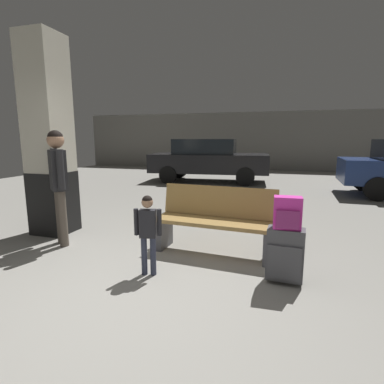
% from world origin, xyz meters
% --- Properties ---
extents(ground_plane, '(18.00, 18.00, 0.10)m').
position_xyz_m(ground_plane, '(0.00, 4.00, -0.05)').
color(ground_plane, gray).
extents(garage_back_wall, '(18.00, 0.12, 2.80)m').
position_xyz_m(garage_back_wall, '(0.00, 12.86, 1.40)').
color(garage_back_wall, slate).
rests_on(garage_back_wall, ground_plane).
extents(structural_pillar, '(0.57, 0.57, 3.09)m').
position_xyz_m(structural_pillar, '(-2.20, 1.61, 1.54)').
color(structural_pillar, black).
rests_on(structural_pillar, ground_plane).
extents(bench, '(1.64, 0.65, 0.89)m').
position_xyz_m(bench, '(0.53, 1.47, 0.44)').
color(bench, '#9E7A42').
rests_on(bench, ground_plane).
extents(suitcase, '(0.39, 0.25, 0.60)m').
position_xyz_m(suitcase, '(1.43, 0.81, 0.32)').
color(suitcase, '#4C4C51').
rests_on(suitcase, ground_plane).
extents(backpack_bright, '(0.29, 0.20, 0.34)m').
position_xyz_m(backpack_bright, '(1.43, 0.81, 0.77)').
color(backpack_bright, '#D833A5').
rests_on(backpack_bright, suitcase).
extents(child, '(0.31, 0.18, 0.92)m').
position_xyz_m(child, '(-0.04, 0.58, 0.57)').
color(child, '#33384C').
rests_on(child, ground_plane).
extents(adult, '(0.45, 0.40, 1.65)m').
position_xyz_m(adult, '(-1.68, 1.15, 1.02)').
color(adult, brown).
rests_on(adult, ground_plane).
extents(parked_car_far, '(4.23, 2.07, 1.51)m').
position_xyz_m(parked_car_far, '(-1.15, 8.10, 0.81)').
color(parked_car_far, black).
rests_on(parked_car_far, ground_plane).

